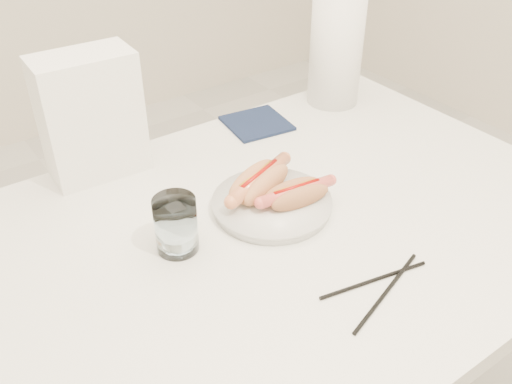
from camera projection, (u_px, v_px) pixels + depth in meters
table at (270, 251)px, 1.03m from camera, size 1.20×0.80×0.75m
plate at (272, 205)px, 1.03m from camera, size 0.21×0.21×0.02m
hotdog_left at (259, 182)px, 1.04m from camera, size 0.17×0.11×0.05m
hotdog_right at (296, 194)px, 1.01m from camera, size 0.15×0.07×0.04m
water_glass at (176, 225)px, 0.92m from camera, size 0.07×0.07×0.10m
chopstick_near at (386, 292)px, 0.86m from camera, size 0.20×0.07×0.01m
chopstick_far at (374, 280)px, 0.88m from camera, size 0.19×0.04×0.01m
napkin_box at (91, 116)px, 1.08m from camera, size 0.19×0.11×0.25m
navy_napkin at (257, 123)px, 1.31m from camera, size 0.15×0.15×0.01m
paper_towel_roll at (336, 47)px, 1.33m from camera, size 0.14×0.14×0.28m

